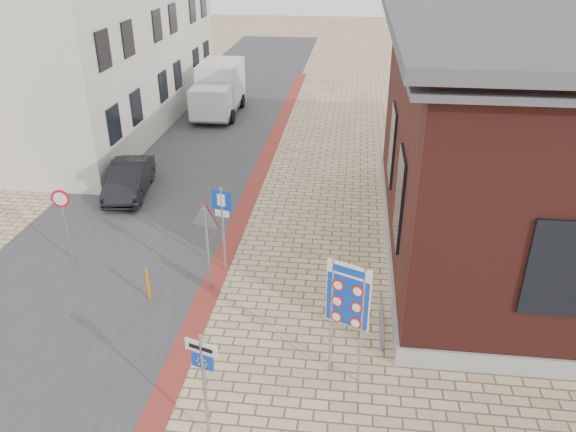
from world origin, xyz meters
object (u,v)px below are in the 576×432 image
at_px(parking_sign, 222,215).
at_px(bollard, 148,285).
at_px(box_truck, 219,89).
at_px(border_sign, 348,298).
at_px(sedan, 129,179).
at_px(essen_sign, 203,372).

bearing_deg(parking_sign, bollard, -121.66).
xyz_separation_m(box_truck, border_sign, (7.27, -19.36, 0.72)).
height_order(sedan, essen_sign, essen_sign).
height_order(box_truck, bollard, box_truck).
bearing_deg(border_sign, parking_sign, 155.45).
bearing_deg(sedan, box_truck, 75.80).
bearing_deg(box_truck, border_sign, -70.36).
height_order(border_sign, essen_sign, border_sign).
distance_m(box_truck, border_sign, 20.69).
relative_size(essen_sign, bollard, 2.69).
xyz_separation_m(essen_sign, bollard, (-2.70, 4.30, -1.17)).
bearing_deg(bollard, box_truck, 96.70).
bearing_deg(box_truck, sedan, -96.34).
relative_size(box_truck, border_sign, 1.76).
xyz_separation_m(border_sign, parking_sign, (-3.57, 4.00, -0.29)).
bearing_deg(box_truck, essen_sign, -78.53).
height_order(border_sign, parking_sign, border_sign).
distance_m(essen_sign, parking_sign, 6.08).
xyz_separation_m(sedan, parking_sign, (4.70, -4.80, 1.18)).
distance_m(sedan, border_sign, 12.17).
bearing_deg(parking_sign, essen_sign, -67.19).
relative_size(sedan, parking_sign, 1.41).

